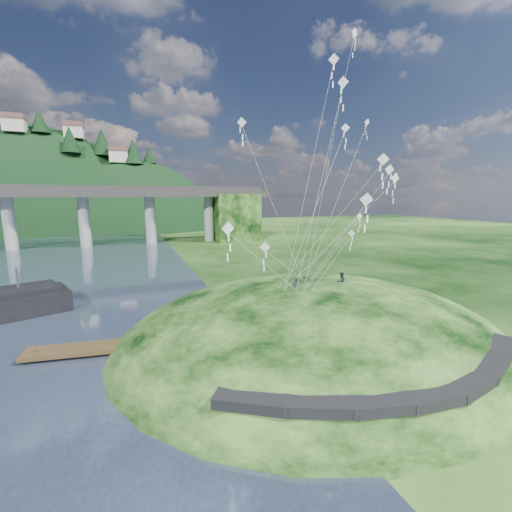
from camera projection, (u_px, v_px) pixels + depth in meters
name	position (u px, v px, depth m)	size (l,w,h in m)	color
ground	(235.00, 362.00, 26.04)	(320.00, 320.00, 0.00)	black
grass_hill	(313.00, 353.00, 30.95)	(36.00, 32.00, 13.00)	black
footpath	(412.00, 383.00, 19.33)	(22.29, 5.84, 0.83)	black
bridge	(36.00, 208.00, 79.50)	(160.00, 11.00, 15.00)	#2D2B2B
far_ridge	(20.00, 251.00, 124.41)	(153.00, 70.00, 94.50)	black
wooden_dock	(120.00, 345.00, 27.97)	(14.31, 3.99, 1.01)	#392B17
kite_flyers	(328.00, 273.00, 29.96)	(5.48, 0.82, 1.74)	#242730
kite_swarm	(337.00, 161.00, 28.38)	(19.84, 16.42, 21.04)	white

